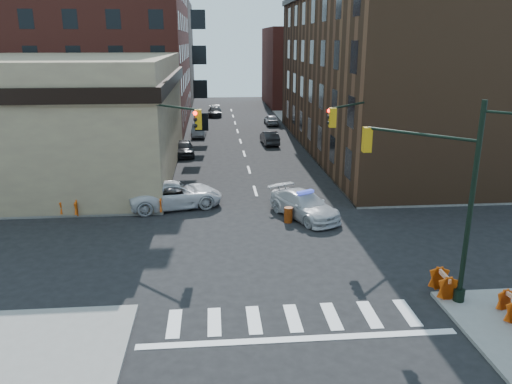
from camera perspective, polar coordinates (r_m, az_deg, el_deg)
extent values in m
plane|color=black|center=(25.70, 1.84, -6.36)|extent=(140.00, 140.00, 0.00)
cube|color=gray|center=(60.51, -24.49, 5.87)|extent=(34.00, 54.50, 0.15)
cube|color=gray|center=(62.66, 19.59, 6.75)|extent=(34.00, 54.50, 0.15)
cube|color=tan|center=(42.72, -24.51, 7.85)|extent=(22.00, 22.00, 9.00)
cube|color=#5E251D|center=(65.33, -19.82, 17.66)|extent=(25.00, 25.00, 24.00)
cube|color=#4D321F|center=(48.68, 14.39, 12.74)|extent=(14.00, 34.00, 14.00)
cube|color=brown|center=(86.44, -14.25, 15.07)|extent=(20.00, 18.00, 16.00)
cube|color=#5E251D|center=(83.25, 6.89, 14.02)|extent=(16.00, 16.00, 12.00)
cylinder|color=black|center=(20.57, 23.34, -1.51)|extent=(0.20, 0.20, 8.00)
cylinder|color=black|center=(21.96, 22.18, -10.83)|extent=(0.44, 0.44, 0.50)
cylinder|color=black|center=(20.68, 18.20, 6.30)|extent=(3.27, 3.27, 0.12)
cube|color=#BF8C0C|center=(21.69, 12.57, 5.86)|extent=(0.35, 0.35, 1.05)
sphere|color=#FF0C05|center=(21.82, 12.90, 6.84)|extent=(0.22, 0.22, 0.22)
sphere|color=black|center=(21.88, 12.85, 5.99)|extent=(0.22, 0.22, 0.22)
sphere|color=black|center=(21.94, 12.79, 5.15)|extent=(0.22, 0.22, 0.22)
cylinder|color=black|center=(30.57, -12.34, 5.22)|extent=(0.20, 0.20, 8.00)
cylinder|color=black|center=(31.53, -11.91, -1.46)|extent=(0.44, 0.44, 0.50)
cylinder|color=black|center=(28.44, -9.82, 9.62)|extent=(3.27, 3.27, 0.12)
cube|color=#BF8C0C|center=(26.85, -6.61, 8.24)|extent=(0.35, 0.35, 1.05)
sphere|color=#FF0C05|center=(26.65, -6.98, 8.93)|extent=(0.22, 0.22, 0.22)
sphere|color=black|center=(26.69, -6.95, 8.23)|extent=(0.22, 0.22, 0.22)
sphere|color=black|center=(26.75, -6.93, 7.53)|extent=(0.22, 0.22, 0.22)
cylinder|color=black|center=(31.83, 12.85, 5.65)|extent=(0.20, 0.20, 8.00)
cylinder|color=black|center=(32.75, 12.42, -0.79)|extent=(0.44, 0.44, 0.50)
cylinder|color=black|center=(29.47, 11.11, 9.80)|extent=(3.27, 3.27, 0.12)
cube|color=#BF8C0C|center=(27.61, 8.74, 8.40)|extent=(0.35, 0.35, 1.05)
sphere|color=#FF0C05|center=(27.68, 8.38, 9.17)|extent=(0.22, 0.22, 0.22)
sphere|color=black|center=(27.72, 8.35, 8.49)|extent=(0.22, 0.22, 0.22)
sphere|color=black|center=(27.77, 8.32, 7.82)|extent=(0.22, 0.22, 0.22)
cylinder|color=black|center=(51.24, 6.80, 7.08)|extent=(0.24, 0.24, 2.60)
sphere|color=brown|center=(50.93, 6.88, 9.35)|extent=(3.00, 3.00, 3.00)
cylinder|color=black|center=(58.99, 5.23, 8.43)|extent=(0.24, 0.24, 2.60)
sphere|color=brown|center=(58.73, 5.28, 10.41)|extent=(3.00, 3.00, 3.00)
imported|color=silver|center=(29.82, 5.53, -1.50)|extent=(4.27, 5.67, 1.53)
imported|color=silver|center=(31.89, -9.21, -0.30)|extent=(6.40, 4.08, 1.64)
imported|color=black|center=(46.18, -8.19, 4.99)|extent=(2.05, 4.27, 1.41)
imported|color=gray|center=(55.45, -6.53, 7.05)|extent=(1.67, 4.28, 1.39)
imported|color=black|center=(70.25, -4.72, 9.17)|extent=(1.89, 4.59, 1.33)
imported|color=black|center=(50.85, 1.56, 6.23)|extent=(1.70, 4.19, 1.35)
imported|color=#999BA1|center=(62.80, 1.76, 8.28)|extent=(1.59, 3.87, 1.31)
imported|color=black|center=(33.08, -16.12, 0.23)|extent=(0.73, 0.59, 1.74)
imported|color=black|center=(31.68, -18.38, -0.58)|extent=(1.10, 0.97, 1.88)
imported|color=#202431|center=(31.80, -17.21, -0.43)|extent=(1.01, 1.14, 1.85)
cylinder|color=red|center=(29.04, 3.71, -2.63)|extent=(0.63, 0.63, 0.90)
cylinder|color=#E7410A|center=(32.70, -9.38, -0.56)|extent=(0.65, 0.65, 0.89)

